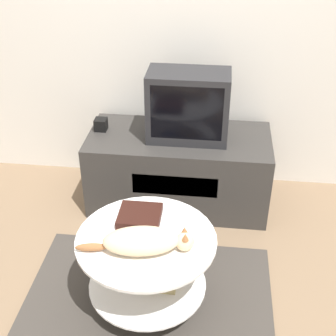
# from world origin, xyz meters

# --- Properties ---
(ground_plane) EXTENTS (12.00, 12.00, 0.00)m
(ground_plane) POSITION_xyz_m (0.00, 0.00, 0.00)
(ground_plane) COLOR #7F664C
(wall_back) EXTENTS (8.00, 0.05, 2.60)m
(wall_back) POSITION_xyz_m (0.00, 1.47, 1.30)
(wall_back) COLOR silver
(wall_back) RESTS_ON ground_plane
(rug) EXTENTS (1.43, 1.14, 0.02)m
(rug) POSITION_xyz_m (0.00, 0.00, 0.01)
(rug) COLOR #3D3833
(rug) RESTS_ON ground_plane
(tv_stand) EXTENTS (1.29, 0.60, 0.55)m
(tv_stand) POSITION_xyz_m (0.08, 1.09, 0.28)
(tv_stand) COLOR #33302D
(tv_stand) RESTS_ON ground_plane
(tv) EXTENTS (0.55, 0.30, 0.48)m
(tv) POSITION_xyz_m (0.14, 1.08, 0.79)
(tv) COLOR #232326
(tv) RESTS_ON tv_stand
(speaker) EXTENTS (0.09, 0.09, 0.09)m
(speaker) POSITION_xyz_m (-0.49, 1.12, 0.60)
(speaker) COLOR black
(speaker) RESTS_ON tv_stand
(coffee_table) EXTENTS (0.75, 0.75, 0.47)m
(coffee_table) POSITION_xyz_m (0.00, 0.05, 0.33)
(coffee_table) COLOR #B2B2B7
(coffee_table) RESTS_ON rug
(dvd_box) EXTENTS (0.23, 0.21, 0.05)m
(dvd_box) POSITION_xyz_m (-0.06, 0.21, 0.52)
(dvd_box) COLOR black
(dvd_box) RESTS_ON coffee_table
(cat) EXTENTS (0.60, 0.25, 0.12)m
(cat) POSITION_xyz_m (0.01, -0.04, 0.55)
(cat) COLOR beige
(cat) RESTS_ON coffee_table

